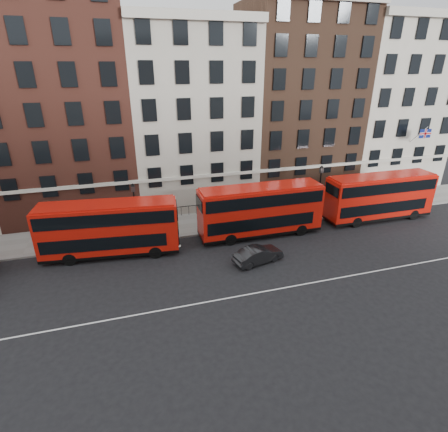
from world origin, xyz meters
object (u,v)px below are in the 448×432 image
object	(u,v)px
car_front	(258,255)
traffic_light	(407,187)
bus_d	(379,196)
bus_b	(109,228)
bus_c	(260,209)

from	to	relation	value
car_front	traffic_light	bearing A→B (deg)	-85.64
bus_d	car_front	distance (m)	15.63
bus_d	bus_b	bearing A→B (deg)	-179.50
bus_b	bus_d	size ratio (longest dim) A/B	1.00
traffic_light	car_front	bearing A→B (deg)	-162.38
bus_d	traffic_light	bearing A→B (deg)	19.26
traffic_light	bus_b	bearing A→B (deg)	-176.94
bus_c	bus_d	world-z (taller)	bus_c
bus_b	car_front	size ratio (longest dim) A/B	2.72
bus_c	traffic_light	bearing A→B (deg)	5.61
bus_d	traffic_light	size ratio (longest dim) A/B	3.43
car_front	bus_b	bearing A→B (deg)	54.51
bus_b	traffic_light	world-z (taller)	bus_b
bus_c	car_front	world-z (taller)	bus_c
car_front	traffic_light	distance (m)	20.77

